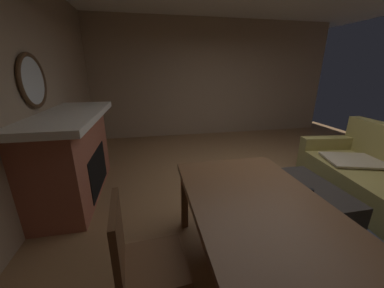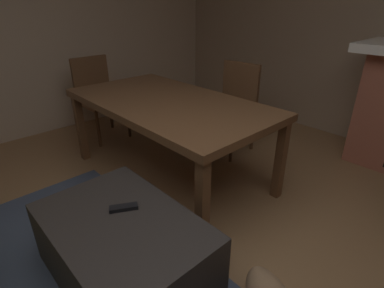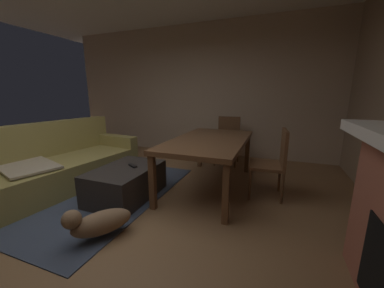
# 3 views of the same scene
# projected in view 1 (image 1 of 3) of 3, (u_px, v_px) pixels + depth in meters

# --- Properties ---
(floor) EXTENTS (7.84, 7.84, 0.00)m
(floor) POSITION_uv_depth(u_px,v_px,m) (269.00, 193.00, 3.16)
(floor) COLOR olive
(wall_back_fireplace_side) EXTENTS (6.94, 0.12, 2.88)m
(wall_back_fireplace_side) POSITION_uv_depth(u_px,v_px,m) (0.00, 96.00, 2.13)
(wall_back_fireplace_side) COLOR #9E846B
(wall_back_fireplace_side) RESTS_ON ground
(wall_left) EXTENTS (0.12, 6.48, 2.88)m
(wall_left) POSITION_uv_depth(u_px,v_px,m) (210.00, 80.00, 5.73)
(wall_left) COLOR #9E846B
(wall_left) RESTS_ON ground
(area_rug) EXTENTS (2.60, 2.00, 0.01)m
(area_rug) POSITION_uv_depth(u_px,v_px,m) (341.00, 211.00, 2.73)
(area_rug) COLOR #3D475B
(area_rug) RESTS_ON ground
(fireplace) EXTENTS (1.93, 0.76, 1.17)m
(fireplace) POSITION_uv_depth(u_px,v_px,m) (73.00, 155.00, 2.94)
(fireplace) COLOR #9E5642
(fireplace) RESTS_ON ground
(round_wall_mirror) EXTENTS (0.64, 0.05, 0.64)m
(round_wall_mirror) POSITION_uv_depth(u_px,v_px,m) (33.00, 81.00, 2.58)
(round_wall_mirror) COLOR #4C331E
(ottoman_coffee_table) EXTENTS (1.01, 0.68, 0.42)m
(ottoman_coffee_table) POSITION_uv_depth(u_px,v_px,m) (303.00, 202.00, 2.56)
(ottoman_coffee_table) COLOR #2D2826
(ottoman_coffee_table) RESTS_ON ground
(tv_remote) EXTENTS (0.12, 0.16, 0.02)m
(tv_remote) POSITION_uv_depth(u_px,v_px,m) (306.00, 189.00, 2.40)
(tv_remote) COLOR black
(tv_remote) RESTS_ON ottoman_coffee_table
(dining_table) EXTENTS (1.87, 1.01, 0.74)m
(dining_table) POSITION_uv_depth(u_px,v_px,m) (266.00, 220.00, 1.55)
(dining_table) COLOR brown
(dining_table) RESTS_ON ground
(dining_chair_south) EXTENTS (0.47, 0.47, 0.93)m
(dining_chair_south) POSITION_uv_depth(u_px,v_px,m) (138.00, 257.00, 1.42)
(dining_chair_south) COLOR brown
(dining_chair_south) RESTS_ON ground
(small_dog) EXTENTS (0.59, 0.50, 0.32)m
(small_dog) POSITION_uv_depth(u_px,v_px,m) (248.00, 175.00, 3.28)
(small_dog) COLOR #8C6B4C
(small_dog) RESTS_ON ground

